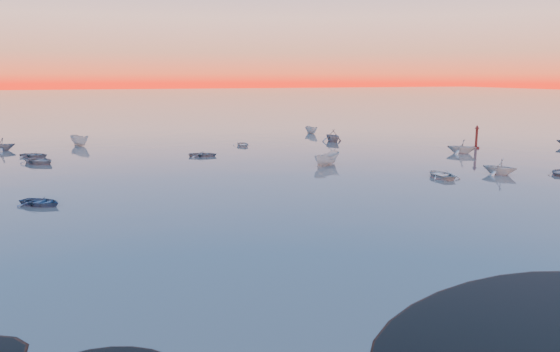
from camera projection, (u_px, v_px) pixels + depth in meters
name	position (u px, v px, depth m)	size (l,w,h in m)	color
ground	(156.00, 125.00, 115.13)	(600.00, 600.00, 0.00)	#645A54
mud_lobes	(420.00, 352.00, 20.79)	(140.00, 6.00, 0.07)	black
moored_fleet	(192.00, 156.00, 71.23)	(124.00, 58.00, 1.20)	silver
boat_near_left	(41.00, 205.00, 44.17)	(3.65, 1.52, 0.91)	#3D5576
boat_near_center	(327.00, 165.00, 63.90)	(4.20, 1.78, 1.45)	silver
boat_near_right	(499.00, 174.00, 57.81)	(3.67, 1.65, 1.28)	silver
channel_marker	(476.00, 139.00, 78.05)	(0.98, 0.98, 3.47)	#48120F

